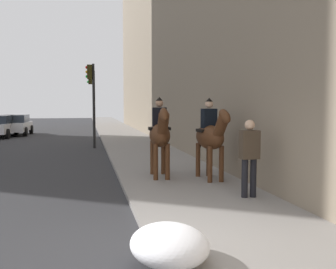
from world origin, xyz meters
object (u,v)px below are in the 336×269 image
object	(u,v)px
traffic_light_near_curb	(92,92)
car_near_lane	(15,124)
pedestrian_greeting	(249,153)
traffic_light_far_curb	(92,95)
mounted_horse_near	(160,134)
mounted_horse_far	(211,135)

from	to	relation	value
traffic_light_near_curb	car_near_lane	bearing A→B (deg)	28.56
pedestrian_greeting	traffic_light_far_curb	size ratio (longest dim) A/B	0.42
mounted_horse_near	traffic_light_far_curb	size ratio (longest dim) A/B	0.55
pedestrian_greeting	mounted_horse_near	bearing A→B (deg)	27.83
pedestrian_greeting	traffic_light_near_curb	bearing A→B (deg)	14.59
mounted_horse_far	traffic_light_near_curb	bearing A→B (deg)	-166.79
mounted_horse_near	pedestrian_greeting	distance (m)	3.10
mounted_horse_far	traffic_light_far_curb	bearing A→B (deg)	-170.75
mounted_horse_far	mounted_horse_near	bearing A→B (deg)	-119.32
pedestrian_greeting	car_near_lane	xyz separation A→B (m)	(21.42, 8.44, -0.33)
pedestrian_greeting	traffic_light_near_curb	distance (m)	12.27
traffic_light_far_curb	car_near_lane	bearing A→B (deg)	37.55
pedestrian_greeting	car_near_lane	distance (m)	23.02
traffic_light_far_curb	traffic_light_near_curb	bearing A→B (deg)	178.42
traffic_light_near_curb	traffic_light_far_curb	distance (m)	2.73
mounted_horse_far	pedestrian_greeting	world-z (taller)	mounted_horse_far
mounted_horse_near	car_near_lane	size ratio (longest dim) A/B	0.54
pedestrian_greeting	traffic_light_near_curb	world-z (taller)	traffic_light_near_curb
mounted_horse_far	traffic_light_far_curb	world-z (taller)	traffic_light_far_curb
mounted_horse_near	mounted_horse_far	xyz separation A→B (m)	(-0.60, -1.27, -0.03)
car_near_lane	traffic_light_far_curb	bearing A→B (deg)	38.55
pedestrian_greeting	traffic_light_near_curb	xyz separation A→B (m)	(11.74, 3.17, 1.67)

